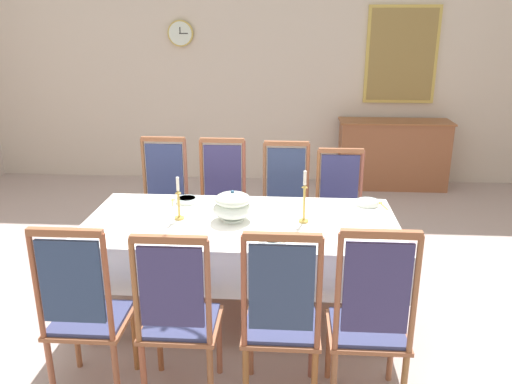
% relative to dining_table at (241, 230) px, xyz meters
% --- Properties ---
extents(ground, '(7.68, 7.16, 0.04)m').
position_rel_dining_table_xyz_m(ground, '(0.00, 0.01, -0.71)').
color(ground, '#B4A09A').
extents(back_wall, '(7.68, 0.08, 3.45)m').
position_rel_dining_table_xyz_m(back_wall, '(0.00, 3.63, 1.03)').
color(back_wall, beige).
rests_on(back_wall, ground).
extents(dining_table, '(2.22, 1.06, 0.77)m').
position_rel_dining_table_xyz_m(dining_table, '(0.00, 0.00, 0.00)').
color(dining_table, '#9B533F').
rests_on(dining_table, ground).
extents(tablecloth, '(2.24, 1.08, 0.33)m').
position_rel_dining_table_xyz_m(tablecloth, '(0.00, 0.00, -0.00)').
color(tablecloth, white).
rests_on(tablecloth, dining_table).
extents(chair_south_a, '(0.44, 0.42, 1.12)m').
position_rel_dining_table_xyz_m(chair_south_a, '(-0.81, -0.94, -0.13)').
color(chair_south_a, '#9F5E3B').
rests_on(chair_south_a, ground).
extents(chair_north_a, '(0.44, 0.42, 1.14)m').
position_rel_dining_table_xyz_m(chair_north_a, '(-0.81, 0.94, -0.12)').
color(chair_north_a, '#985B2E').
rests_on(chair_north_a, ground).
extents(chair_south_b, '(0.44, 0.42, 1.10)m').
position_rel_dining_table_xyz_m(chair_south_b, '(-0.27, -0.94, -0.13)').
color(chair_south_b, brown).
rests_on(chair_south_b, ground).
extents(chair_north_b, '(0.44, 0.42, 1.14)m').
position_rel_dining_table_xyz_m(chair_north_b, '(-0.27, 0.94, -0.12)').
color(chair_north_b, '#98503D').
rests_on(chair_north_b, ground).
extents(chair_south_c, '(0.44, 0.42, 1.13)m').
position_rel_dining_table_xyz_m(chair_south_c, '(0.31, -0.94, -0.12)').
color(chair_south_c, '#9E5D3E').
rests_on(chair_south_c, ground).
extents(chair_north_c, '(0.44, 0.42, 1.12)m').
position_rel_dining_table_xyz_m(chair_north_c, '(0.31, 0.94, -0.13)').
color(chair_north_c, '#9A563F').
rests_on(chair_north_c, ground).
extents(chair_south_d, '(0.44, 0.42, 1.16)m').
position_rel_dining_table_xyz_m(chair_south_d, '(0.80, -0.94, -0.11)').
color(chair_south_d, '#9C5A3A').
rests_on(chair_south_d, ground).
extents(chair_north_d, '(0.44, 0.42, 1.06)m').
position_rel_dining_table_xyz_m(chair_north_d, '(0.80, 0.93, -0.15)').
color(chair_north_d, brown).
rests_on(chair_north_d, ground).
extents(soup_tureen, '(0.29, 0.29, 0.23)m').
position_rel_dining_table_xyz_m(soup_tureen, '(-0.06, -0.00, 0.19)').
color(soup_tureen, white).
rests_on(soup_tureen, tablecloth).
extents(candlestick_west, '(0.07, 0.07, 0.32)m').
position_rel_dining_table_xyz_m(candlestick_west, '(-0.45, -0.00, 0.20)').
color(candlestick_west, gold).
rests_on(candlestick_west, tablecloth).
extents(candlestick_east, '(0.07, 0.07, 0.38)m').
position_rel_dining_table_xyz_m(candlestick_east, '(0.45, -0.00, 0.23)').
color(candlestick_east, gold).
rests_on(candlestick_east, tablecloth).
extents(bowl_near_left, '(0.17, 0.17, 0.04)m').
position_rel_dining_table_xyz_m(bowl_near_left, '(-0.46, 0.35, 0.10)').
color(bowl_near_left, white).
rests_on(bowl_near_left, tablecloth).
extents(bowl_near_right, '(0.17, 0.17, 0.04)m').
position_rel_dining_table_xyz_m(bowl_near_right, '(0.95, 0.39, 0.10)').
color(bowl_near_right, white).
rests_on(bowl_near_right, tablecloth).
extents(bowl_far_left, '(0.18, 0.18, 0.04)m').
position_rel_dining_table_xyz_m(bowl_far_left, '(0.24, -0.38, 0.10)').
color(bowl_far_left, white).
rests_on(bowl_far_left, tablecloth).
extents(spoon_primary, '(0.04, 0.18, 0.01)m').
position_rel_dining_table_xyz_m(spoon_primary, '(-0.58, 0.38, 0.08)').
color(spoon_primary, gold).
rests_on(spoon_primary, tablecloth).
extents(spoon_secondary, '(0.05, 0.18, 0.01)m').
position_rel_dining_table_xyz_m(spoon_secondary, '(1.06, 0.42, 0.08)').
color(spoon_secondary, gold).
rests_on(spoon_secondary, tablecloth).
extents(sideboard, '(1.44, 0.48, 0.90)m').
position_rel_dining_table_xyz_m(sideboard, '(1.71, 3.31, -0.24)').
color(sideboard, '#955636').
rests_on(sideboard, ground).
extents(mounted_clock, '(0.34, 0.06, 0.34)m').
position_rel_dining_table_xyz_m(mounted_clock, '(-1.12, 3.56, 1.29)').
color(mounted_clock, '#D1B251').
extents(framed_painting, '(0.92, 0.05, 1.23)m').
position_rel_dining_table_xyz_m(framed_painting, '(1.76, 3.57, 1.02)').
color(framed_painting, '#D1B251').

